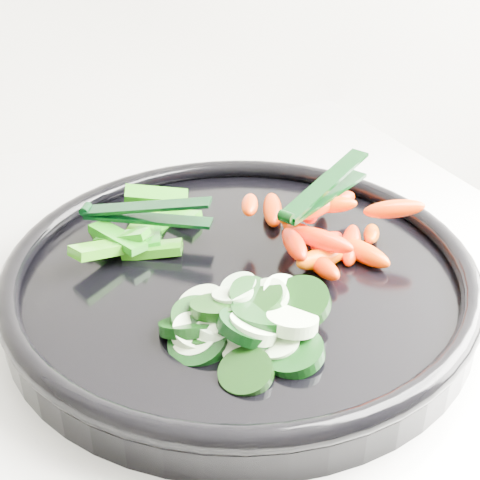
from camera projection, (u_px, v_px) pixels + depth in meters
name	position (u px, v px, depth m)	size (l,w,h in m)	color
veggie_tray	(240.00, 277.00, 0.54)	(0.41, 0.41, 0.04)	black
cucumber_pile	(237.00, 322.00, 0.46)	(0.13, 0.13, 0.04)	black
carrot_pile	(322.00, 227.00, 0.56)	(0.15, 0.15, 0.05)	#FF2A00
pepper_pile	(137.00, 232.00, 0.57)	(0.13, 0.11, 0.04)	#106109
tong_carrot	(323.00, 191.00, 0.55)	(0.11, 0.06, 0.02)	black
tong_pepper	(143.00, 212.00, 0.56)	(0.10, 0.07, 0.02)	black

